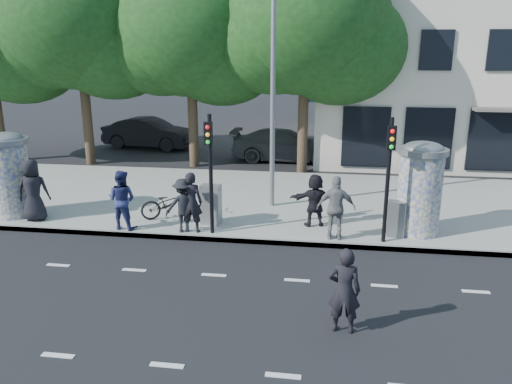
% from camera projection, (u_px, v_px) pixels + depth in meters
% --- Properties ---
extents(ground, '(120.00, 120.00, 0.00)m').
position_uv_depth(ground, '(199.00, 303.00, 10.64)').
color(ground, black).
rests_on(ground, ground).
extents(sidewalk, '(40.00, 8.00, 0.15)m').
position_uv_depth(sidewalk, '(252.00, 200.00, 17.76)').
color(sidewalk, gray).
rests_on(sidewalk, ground).
extents(curb, '(40.00, 0.10, 0.16)m').
position_uv_depth(curb, '(231.00, 240.00, 14.00)').
color(curb, slate).
rests_on(curb, ground).
extents(lane_dash_near, '(32.00, 0.12, 0.01)m').
position_uv_depth(lane_dash_near, '(167.00, 365.00, 8.55)').
color(lane_dash_near, silver).
rests_on(lane_dash_near, ground).
extents(lane_dash_far, '(32.00, 0.12, 0.01)m').
position_uv_depth(lane_dash_far, '(214.00, 275.00, 11.97)').
color(lane_dash_far, silver).
rests_on(lane_dash_far, ground).
extents(ad_column_left, '(1.36, 1.36, 2.65)m').
position_uv_depth(ad_column_left, '(9.00, 173.00, 15.49)').
color(ad_column_left, beige).
rests_on(ad_column_left, sidewalk).
extents(ad_column_right, '(1.36, 1.36, 2.65)m').
position_uv_depth(ad_column_right, '(420.00, 186.00, 13.98)').
color(ad_column_right, beige).
rests_on(ad_column_right, sidewalk).
extents(traffic_pole_near, '(0.22, 0.31, 3.40)m').
position_uv_depth(traffic_pole_near, '(210.00, 162.00, 13.72)').
color(traffic_pole_near, black).
rests_on(traffic_pole_near, sidewalk).
extents(traffic_pole_far, '(0.22, 0.31, 3.40)m').
position_uv_depth(traffic_pole_far, '(389.00, 168.00, 13.06)').
color(traffic_pole_far, black).
rests_on(traffic_pole_far, sidewalk).
extents(street_lamp, '(0.25, 0.93, 8.00)m').
position_uv_depth(street_lamp, '(273.00, 64.00, 15.53)').
color(street_lamp, slate).
rests_on(street_lamp, sidewalk).
extents(tree_mid_left, '(7.20, 7.20, 9.57)m').
position_uv_depth(tree_mid_left, '(78.00, 19.00, 21.92)').
color(tree_mid_left, '#38281C').
rests_on(tree_mid_left, ground).
extents(tree_near_left, '(6.80, 6.80, 8.97)m').
position_uv_depth(tree_near_left, '(190.00, 29.00, 21.54)').
color(tree_near_left, '#38281C').
rests_on(tree_near_left, ground).
extents(tree_center, '(7.00, 7.00, 9.30)m').
position_uv_depth(tree_center, '(306.00, 22.00, 20.41)').
color(tree_center, '#38281C').
rests_on(tree_center, ground).
extents(building, '(20.30, 15.85, 12.00)m').
position_uv_depth(building, '(511.00, 34.00, 26.37)').
color(building, beige).
rests_on(building, ground).
extents(ped_a, '(1.05, 0.82, 1.90)m').
position_uv_depth(ped_a, '(33.00, 190.00, 15.15)').
color(ped_a, black).
rests_on(ped_a, sidewalk).
extents(ped_b, '(0.67, 0.46, 1.77)m').
position_uv_depth(ped_b, '(191.00, 202.00, 14.18)').
color(ped_b, black).
rests_on(ped_b, sidewalk).
extents(ped_c, '(0.93, 0.77, 1.75)m').
position_uv_depth(ped_c, '(122.00, 200.00, 14.47)').
color(ped_c, navy).
rests_on(ped_c, sidewalk).
extents(ped_d, '(1.16, 0.91, 1.57)m').
position_uv_depth(ped_d, '(183.00, 205.00, 14.24)').
color(ped_d, black).
rests_on(ped_d, sidewalk).
extents(ped_e, '(1.07, 0.62, 1.80)m').
position_uv_depth(ped_e, '(336.00, 208.00, 13.62)').
color(ped_e, slate).
rests_on(ped_e, sidewalk).
extents(ped_f, '(1.55, 0.84, 1.59)m').
position_uv_depth(ped_f, '(315.00, 200.00, 14.71)').
color(ped_f, black).
rests_on(ped_f, sidewalk).
extents(man_road, '(0.64, 0.43, 1.70)m').
position_uv_depth(man_road, '(344.00, 290.00, 9.38)').
color(man_road, black).
rests_on(man_road, ground).
extents(bicycle, '(1.41, 1.88, 0.95)m').
position_uv_depth(bicycle, '(170.00, 203.00, 15.50)').
color(bicycle, black).
rests_on(bicycle, sidewalk).
extents(cabinet_left, '(0.61, 0.47, 1.20)m').
position_uv_depth(cabinet_left, '(211.00, 205.00, 14.93)').
color(cabinet_left, gray).
rests_on(cabinet_left, sidewalk).
extents(cabinet_right, '(0.54, 0.43, 1.01)m').
position_uv_depth(cabinet_right, '(396.00, 219.00, 13.95)').
color(cabinet_right, slate).
rests_on(cabinet_right, sidewalk).
extents(car_mid, '(2.39, 5.19, 1.65)m').
position_uv_depth(car_mid, '(149.00, 133.00, 27.30)').
color(car_mid, black).
rests_on(car_mid, ground).
extents(car_right, '(2.15, 5.23, 1.51)m').
position_uv_depth(car_right, '(285.00, 145.00, 24.19)').
color(car_right, '#4A4C50').
rests_on(car_right, ground).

